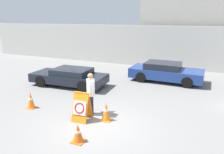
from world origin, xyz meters
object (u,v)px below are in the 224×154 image
object	(u,v)px
barricade_sign	(81,106)
security_guard	(91,92)
traffic_cone_mid	(106,112)
parked_car_front_coupe	(70,77)
traffic_cone_far	(78,133)
traffic_cone_near	(31,100)
parked_car_rear_sedan	(165,72)

from	to	relation	value
barricade_sign	security_guard	bearing A→B (deg)	78.11
barricade_sign	traffic_cone_mid	xyz separation A→B (m)	(0.92, 0.37, -0.21)
barricade_sign	parked_car_front_coupe	distance (m)	4.84
security_guard	traffic_cone_mid	xyz separation A→B (m)	(0.82, -0.27, -0.64)
barricade_sign	traffic_cone_far	world-z (taller)	barricade_sign
barricade_sign	traffic_cone_far	distance (m)	1.63
traffic_cone_near	traffic_cone_far	distance (m)	3.83
traffic_cone_far	barricade_sign	bearing A→B (deg)	117.04
barricade_sign	traffic_cone_mid	bearing A→B (deg)	18.27
traffic_cone_near	parked_car_rear_sedan	distance (m)	8.40
traffic_cone_mid	parked_car_rear_sedan	bearing A→B (deg)	80.30
traffic_cone_far	parked_car_front_coupe	distance (m)	6.42
parked_car_front_coupe	barricade_sign	bearing A→B (deg)	126.90
security_guard	parked_car_front_coupe	world-z (taller)	security_guard
parked_car_rear_sedan	traffic_cone_near	bearing A→B (deg)	-124.13
traffic_cone_mid	traffic_cone_far	distance (m)	1.81
parked_car_front_coupe	parked_car_rear_sedan	size ratio (longest dim) A/B	1.02
traffic_cone_mid	security_guard	bearing A→B (deg)	162.10
security_guard	parked_car_front_coupe	distance (m)	4.46
traffic_cone_far	traffic_cone_near	bearing A→B (deg)	156.08
barricade_sign	parked_car_rear_sedan	size ratio (longest dim) A/B	0.26
traffic_cone_far	traffic_cone_mid	bearing A→B (deg)	84.13
traffic_cone_mid	barricade_sign	bearing A→B (deg)	-157.97
traffic_cone_mid	traffic_cone_near	bearing A→B (deg)	-176.17
parked_car_rear_sedan	barricade_sign	bearing A→B (deg)	-105.39
traffic_cone_near	traffic_cone_far	world-z (taller)	traffic_cone_near
traffic_cone_far	parked_car_rear_sedan	xyz separation A→B (m)	(1.32, 8.43, 0.32)
security_guard	parked_car_rear_sedan	xyz separation A→B (m)	(1.96, 6.36, -0.40)
traffic_cone_mid	traffic_cone_far	size ratio (longest dim) A/B	1.20
traffic_cone_near	traffic_cone_far	size ratio (longest dim) A/B	1.19
barricade_sign	security_guard	world-z (taller)	security_guard
security_guard	parked_car_rear_sedan	size ratio (longest dim) A/B	0.40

